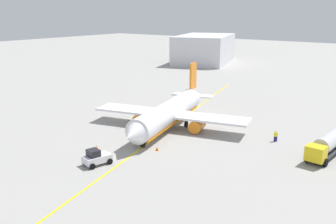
# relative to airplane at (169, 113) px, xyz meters

# --- Properties ---
(ground_plane) EXTENTS (400.00, 400.00, 0.00)m
(ground_plane) POSITION_rel_airplane_xyz_m (0.46, 0.11, -2.71)
(ground_plane) COLOR #9E9B96
(airplane) EXTENTS (30.33, 27.77, 9.78)m
(airplane) POSITION_rel_airplane_xyz_m (0.00, 0.00, 0.00)
(airplane) COLOR white
(airplane) RESTS_ON ground
(fuel_tanker) EXTENTS (10.06, 3.45, 3.15)m
(fuel_tanker) POSITION_rel_airplane_xyz_m (-2.13, 25.39, -0.99)
(fuel_tanker) COLOR #2D2D33
(fuel_tanker) RESTS_ON ground
(pushback_tug) EXTENTS (3.97, 3.05, 2.20)m
(pushback_tug) POSITION_rel_airplane_xyz_m (18.67, 1.76, -1.70)
(pushback_tug) COLOR silver
(pushback_tug) RESTS_ON ground
(refueling_worker) EXTENTS (0.61, 0.51, 1.71)m
(refueling_worker) POSITION_rel_airplane_xyz_m (-4.22, 17.45, -1.89)
(refueling_worker) COLOR navy
(refueling_worker) RESTS_ON ground
(safety_cone_nose) EXTENTS (0.51, 0.51, 0.56)m
(safety_cone_nose) POSITION_rel_airplane_xyz_m (9.84, 5.03, -2.43)
(safety_cone_nose) COLOR #F2590F
(safety_cone_nose) RESTS_ON ground
(safety_cone_wingtip) EXTENTS (0.64, 0.64, 0.71)m
(safety_cone_wingtip) POSITION_rel_airplane_xyz_m (14.99, -2.12, -2.35)
(safety_cone_wingtip) COLOR #F2590F
(safety_cone_wingtip) RESTS_ON ground
(distant_hangar) EXTENTS (34.91, 26.76, 10.53)m
(distant_hangar) POSITION_rel_airplane_xyz_m (-76.79, -39.11, 2.55)
(distant_hangar) COLOR silver
(distant_hangar) RESTS_ON ground
(taxi_line_marking) EXTENTS (86.38, 21.24, 0.01)m
(taxi_line_marking) POSITION_rel_airplane_xyz_m (0.46, 0.11, -2.70)
(taxi_line_marking) COLOR yellow
(taxi_line_marking) RESTS_ON ground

